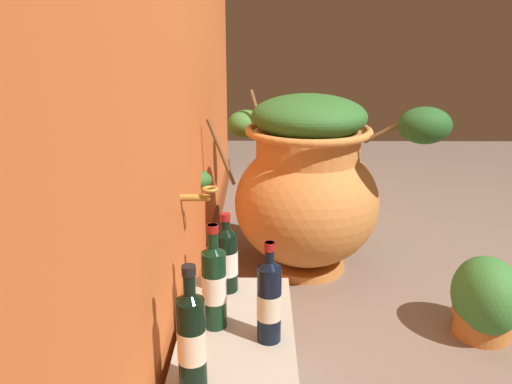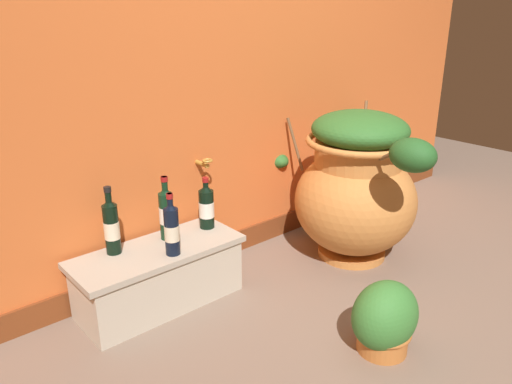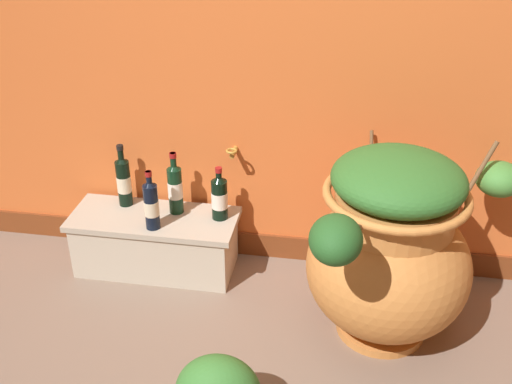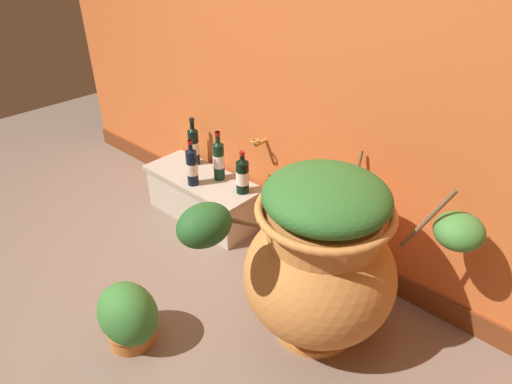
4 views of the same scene
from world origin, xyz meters
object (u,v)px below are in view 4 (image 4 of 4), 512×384
wine_bottle_middle (242,174)px  wine_bottle_left (194,145)px  wine_bottle_right (192,165)px  wine_bottle_back (219,159)px  terracotta_urn (321,258)px  potted_shrub (129,317)px

wine_bottle_middle → wine_bottle_left: bearing=174.2°
wine_bottle_right → wine_bottle_back: (0.07, 0.16, 0.01)m
wine_bottle_middle → wine_bottle_right: 0.33m
terracotta_urn → wine_bottle_back: terracotta_urn is taller
terracotta_urn → potted_shrub: (-0.60, -0.65, -0.29)m
wine_bottle_left → wine_bottle_middle: 0.51m
wine_bottle_right → wine_bottle_middle: bearing=25.4°
terracotta_urn → wine_bottle_back: size_ratio=3.70×
wine_bottle_middle → wine_bottle_right: wine_bottle_right is taller
wine_bottle_left → potted_shrub: (0.71, -1.04, -0.30)m
wine_bottle_middle → wine_bottle_right: bearing=-154.6°
wine_bottle_middle → wine_bottle_back: 0.23m
wine_bottle_back → wine_bottle_left: bearing=173.5°
wine_bottle_right → wine_bottle_back: bearing=66.1°
wine_bottle_left → wine_bottle_right: size_ratio=1.09×
wine_bottle_middle → potted_shrub: bearing=-78.3°
wine_bottle_left → wine_bottle_right: bearing=-43.2°
wine_bottle_middle → potted_shrub: (0.21, -0.99, -0.28)m
terracotta_urn → wine_bottle_left: (-1.31, 0.39, 0.01)m
terracotta_urn → wine_bottle_left: bearing=163.5°
terracotta_urn → potted_shrub: 0.94m
wine_bottle_middle → wine_bottle_back: wine_bottle_back is taller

